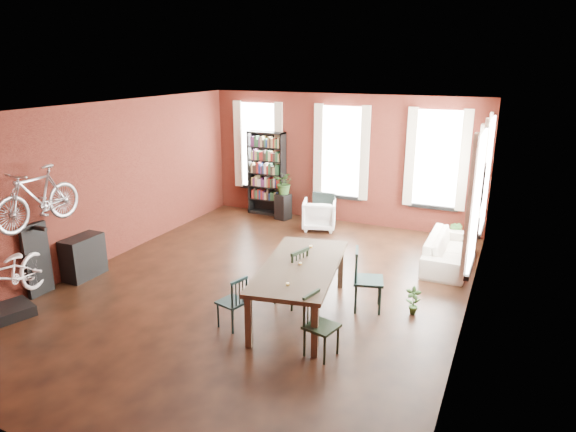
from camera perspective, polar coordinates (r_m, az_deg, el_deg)
The scene contains 19 objects.
room at distance 9.16m, azimuth -0.21°, elevation 5.41°, with size 9.00×9.04×3.22m.
dining_table at distance 8.34m, azimuth 1.36°, elevation -8.17°, with size 1.14×2.52×0.86m, color #483A2B.
dining_chair_a at distance 8.01m, azimuth -6.23°, elevation -9.45°, with size 0.39×0.39×0.84m, color #163031.
dining_chair_b at distance 8.64m, azimuth 0.31°, elevation -6.68°, with size 0.47×0.47×1.01m, color black.
dining_chair_c at distance 7.25m, azimuth 3.74°, elevation -12.13°, with size 0.41×0.41×0.89m, color black.
dining_chair_d at distance 8.55m, azimuth 8.92°, elevation -7.06°, with size 0.48×0.48×1.04m, color #16312F.
bookshelf at distance 13.57m, azimuth -2.37°, elevation 4.74°, with size 1.00×0.32×2.20m, color black.
white_armchair at distance 12.50m, azimuth 3.49°, elevation 0.31°, with size 0.77×0.72×0.79m, color white.
cream_sofa at distance 10.80m, azimuth 17.52°, elevation -3.13°, with size 2.08×0.61×0.81m, color beige.
striped_rug at distance 10.73m, azimuth 1.76°, elevation -4.73°, with size 1.11×1.77×0.01m, color black.
bike_trainer at distance 9.53m, azimuth -28.40°, elevation -9.26°, with size 0.60×0.60×0.17m, color black.
bike_wall_rack at distance 9.93m, azimuth -26.11°, elevation -4.39°, with size 0.16×0.60×1.30m, color black.
console_table at distance 10.47m, azimuth -21.78°, elevation -4.24°, with size 0.40×0.80×0.80m, color black.
plant_stand at distance 13.27m, azimuth -0.55°, elevation 1.04°, with size 0.33×0.33×0.66m, color black.
plant_by_sofa at distance 11.90m, azimuth 17.85°, elevation -2.71°, with size 0.33×0.60×0.27m, color #2D5F26.
plant_small at distance 8.72m, azimuth 13.66°, elevation -10.02°, with size 0.25×0.47×0.17m, color #325F26.
bicycle_floor at distance 9.19m, azimuth -29.31°, elevation -3.19°, with size 0.68×1.02×1.94m, color white.
bicycle_hung at distance 9.34m, azimuth -26.29°, elevation 3.85°, with size 0.47×1.00×1.66m, color #A5A8AD.
plant_on_stand at distance 13.15m, azimuth -0.37°, elevation 3.43°, with size 0.54×0.60×0.47m, color #2C5120.
Camera 1 is at (3.99, -7.54, 3.97)m, focal length 32.00 mm.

